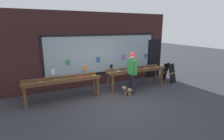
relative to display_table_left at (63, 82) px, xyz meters
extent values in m
plane|color=#2D2D33|center=(1.68, -1.18, -0.72)|extent=(40.00, 40.00, 0.00)
cube|color=#331919|center=(1.68, 1.22, 1.00)|extent=(8.17, 0.20, 3.44)
cube|color=#8C9EA8|center=(2.24, 1.09, 0.79)|extent=(5.60, 0.03, 1.80)
cube|color=black|center=(2.24, 1.09, 1.69)|extent=(5.68, 0.06, 0.08)
cube|color=black|center=(2.24, 1.09, -0.11)|extent=(5.68, 0.06, 0.08)
cube|color=black|center=(-0.57, 1.09, 0.79)|extent=(0.08, 0.06, 1.80)
cube|color=black|center=(5.04, 1.09, 0.79)|extent=(0.08, 0.06, 1.80)
cube|color=silver|center=(-0.20, 1.05, 0.17)|extent=(0.17, 0.03, 0.24)
cube|color=#338C4C|center=(0.46, 1.05, 0.55)|extent=(0.15, 0.03, 0.23)
cube|color=orange|center=(1.21, 1.05, 0.18)|extent=(0.17, 0.03, 0.23)
cube|color=#2659B2|center=(1.89, 1.05, 0.55)|extent=(0.17, 0.03, 0.24)
cube|color=black|center=(2.58, 1.05, 0.15)|extent=(0.14, 0.03, 0.19)
cube|color=#994CA5|center=(3.26, 1.05, 0.57)|extent=(0.16, 0.03, 0.24)
cube|color=red|center=(4.01, 1.05, 0.15)|extent=(0.14, 0.03, 0.20)
cube|color=#2659B2|center=(4.69, 1.05, 0.55)|extent=(0.16, 0.03, 0.19)
cube|color=black|center=(5.27, 1.09, 0.33)|extent=(0.90, 0.04, 2.10)
cube|color=brown|center=(-1.34, -0.21, -0.34)|extent=(0.09, 0.09, 0.75)
cube|color=brown|center=(1.33, -0.23, -0.34)|extent=(0.09, 0.09, 0.75)
cube|color=brown|center=(-1.34, 0.23, -0.34)|extent=(0.09, 0.09, 0.75)
cube|color=brown|center=(1.33, 0.21, -0.34)|extent=(0.09, 0.09, 0.75)
cube|color=brown|center=(0.00, 0.00, 0.05)|extent=(2.88, 0.62, 0.04)
cube|color=brown|center=(-0.01, -0.27, 0.11)|extent=(2.88, 0.08, 0.12)
cube|color=brown|center=(0.00, 0.27, 0.11)|extent=(2.88, 0.08, 0.12)
cube|color=red|center=(-1.26, -0.14, 0.08)|extent=(0.15, 0.20, 0.02)
cube|color=silver|center=(-0.78, 0.01, 0.08)|extent=(0.13, 0.19, 0.02)
cube|color=#338C4C|center=(-0.23, 0.05, 0.08)|extent=(0.15, 0.24, 0.02)
cube|color=red|center=(0.23, -0.16, 0.08)|extent=(0.16, 0.25, 0.02)
cube|color=red|center=(0.74, 0.08, 0.08)|extent=(0.13, 0.19, 0.03)
cube|color=yellow|center=(1.31, -0.01, 0.08)|extent=(0.15, 0.23, 0.02)
cube|color=brown|center=(2.03, -0.22, -0.33)|extent=(0.09, 0.09, 0.78)
cube|color=brown|center=(4.70, -0.24, -0.33)|extent=(0.09, 0.09, 0.78)
cube|color=brown|center=(2.03, 0.24, -0.33)|extent=(0.09, 0.09, 0.78)
cube|color=brown|center=(4.70, 0.22, -0.33)|extent=(0.09, 0.09, 0.78)
cube|color=brown|center=(3.37, 0.00, 0.08)|extent=(2.88, 0.64, 0.04)
cube|color=brown|center=(3.36, -0.28, 0.14)|extent=(2.88, 0.08, 0.12)
cube|color=brown|center=(3.37, 0.28, 0.14)|extent=(2.88, 0.08, 0.12)
cube|color=#338C4C|center=(2.06, -0.10, 0.11)|extent=(0.15, 0.22, 0.02)
cube|color=#5999A5|center=(2.46, 0.11, 0.12)|extent=(0.14, 0.19, 0.03)
cube|color=#994CA5|center=(2.82, -0.05, 0.12)|extent=(0.15, 0.21, 0.03)
cube|color=#2659B2|center=(3.17, -0.05, 0.12)|extent=(0.20, 0.25, 0.02)
cube|color=red|center=(3.58, -0.01, 0.11)|extent=(0.16, 0.23, 0.02)
cube|color=silver|center=(3.92, -0.04, 0.12)|extent=(0.19, 0.22, 0.03)
cube|color=#5999A5|center=(4.31, -0.18, 0.12)|extent=(0.17, 0.22, 0.03)
cube|color=yellow|center=(4.68, 0.02, 0.12)|extent=(0.19, 0.23, 0.03)
cylinder|color=black|center=(2.77, -0.63, -0.30)|extent=(0.14, 0.14, 0.85)
cylinder|color=black|center=(2.77, -0.47, -0.30)|extent=(0.14, 0.14, 0.85)
cube|color=#338C3F|center=(2.77, -0.55, 0.43)|extent=(0.22, 0.48, 0.60)
cylinder|color=#338C3F|center=(2.77, -0.85, 0.44)|extent=(0.09, 0.09, 0.57)
cylinder|color=#338C3F|center=(2.77, -0.25, 0.44)|extent=(0.09, 0.09, 0.57)
sphere|color=tan|center=(2.77, -0.55, 0.86)|extent=(0.23, 0.23, 0.23)
sphere|color=red|center=(2.77, -0.55, 0.93)|extent=(0.22, 0.22, 0.22)
ellipsoid|color=#99724C|center=(2.47, -0.74, -0.47)|extent=(0.31, 0.39, 0.19)
ellipsoid|color=black|center=(2.47, -0.74, -0.46)|extent=(0.26, 0.27, 0.19)
sphere|color=#99724C|center=(2.38, -0.55, -0.43)|extent=(0.17, 0.17, 0.17)
cylinder|color=#99724C|center=(2.55, -0.93, -0.44)|extent=(0.07, 0.10, 0.12)
cylinder|color=#99724C|center=(2.47, -0.63, -0.64)|extent=(0.04, 0.04, 0.16)
cylinder|color=#99724C|center=(2.39, -0.67, -0.64)|extent=(0.04, 0.04, 0.16)
cylinder|color=#99724C|center=(2.55, -0.82, -0.64)|extent=(0.04, 0.04, 0.16)
cylinder|color=#99724C|center=(2.47, -0.86, -0.64)|extent=(0.04, 0.04, 0.16)
cube|color=black|center=(5.40, -0.23, -0.24)|extent=(0.54, 0.36, 0.95)
cube|color=brown|center=(5.40, -0.23, -0.24)|extent=(0.53, 0.19, 0.07)
cube|color=black|center=(5.29, 0.18, -0.24)|extent=(0.54, 0.36, 0.95)
cube|color=brown|center=(5.29, 0.18, -0.24)|extent=(0.53, 0.19, 0.07)
camera|label=1|loc=(-1.12, -6.57, 2.04)|focal=28.00mm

